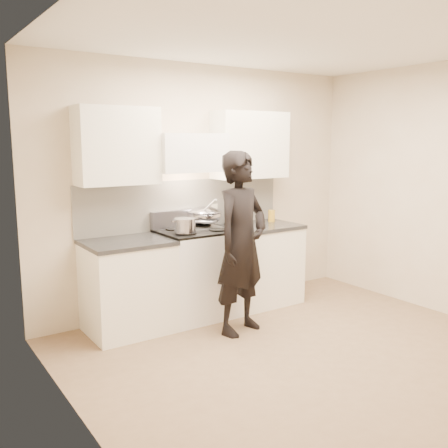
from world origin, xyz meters
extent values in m
plane|color=#886E51|center=(0.00, 0.00, 0.00)|extent=(4.00, 4.00, 0.00)
cube|color=beige|center=(0.00, 1.75, 1.35)|extent=(4.00, 0.04, 2.70)
cube|color=beige|center=(-2.00, 0.00, 1.35)|extent=(0.04, 3.50, 2.70)
cube|color=silver|center=(0.00, 0.00, 2.69)|extent=(4.00, 3.50, 0.02)
cube|color=silver|center=(-0.25, 1.74, 1.19)|extent=(2.50, 0.02, 0.53)
cube|color=#9B9AAA|center=(-0.30, 1.70, 1.03)|extent=(0.76, 0.08, 0.20)
cube|color=white|center=(-0.30, 1.55, 1.75)|extent=(0.76, 0.40, 0.40)
cylinder|color=#A1A0AF|center=(-0.30, 1.37, 1.57)|extent=(0.66, 0.02, 0.02)
cube|color=white|center=(0.53, 1.58, 1.83)|extent=(0.90, 0.33, 0.75)
cube|color=white|center=(-1.08, 1.58, 1.83)|extent=(0.80, 0.33, 0.75)
cube|color=silver|center=(0.13, 1.73, 1.10)|extent=(0.08, 0.01, 0.12)
cube|color=white|center=(-0.30, 1.43, 0.46)|extent=(0.76, 0.65, 0.92)
cube|color=black|center=(-0.30, 1.43, 0.93)|extent=(0.76, 0.65, 0.02)
cube|color=silver|center=(-0.14, 1.54, 0.95)|extent=(0.36, 0.34, 0.01)
cylinder|color=#A1A0AF|center=(-0.30, 1.13, 0.78)|extent=(0.62, 0.02, 0.02)
cylinder|color=black|center=(-0.48, 1.28, 0.95)|extent=(0.18, 0.18, 0.01)
cylinder|color=black|center=(-0.12, 1.28, 0.95)|extent=(0.18, 0.18, 0.01)
cylinder|color=black|center=(-0.48, 1.57, 0.95)|extent=(0.18, 0.18, 0.01)
cylinder|color=black|center=(-0.12, 1.57, 0.95)|extent=(0.18, 0.18, 0.01)
cube|color=white|center=(0.53, 1.43, 0.44)|extent=(0.90, 0.65, 0.88)
cube|color=black|center=(0.53, 1.43, 0.90)|extent=(0.92, 0.67, 0.04)
cube|color=white|center=(-1.08, 1.43, 0.44)|extent=(0.80, 0.65, 0.88)
cube|color=black|center=(-1.08, 1.43, 0.90)|extent=(0.82, 0.67, 0.04)
ellipsoid|color=#A1A0AF|center=(-0.10, 1.57, 1.06)|extent=(0.38, 0.38, 0.21)
torus|color=#A1A0AF|center=(-0.10, 1.57, 1.11)|extent=(0.40, 0.40, 0.02)
ellipsoid|color=beige|center=(-0.10, 1.57, 1.05)|extent=(0.22, 0.22, 0.10)
cylinder|color=silver|center=(-0.15, 1.42, 1.18)|extent=(0.06, 0.28, 0.20)
cylinder|color=#A1A0AF|center=(-0.50, 1.30, 1.03)|extent=(0.23, 0.23, 0.14)
cube|color=#A1A0AF|center=(-0.63, 1.29, 1.09)|extent=(0.05, 0.02, 0.01)
cube|color=#A1A0AF|center=(-0.37, 1.30, 1.09)|extent=(0.05, 0.02, 0.01)
cylinder|color=#9B9AAA|center=(0.31, 1.63, 1.00)|extent=(0.12, 0.12, 0.16)
cylinder|color=black|center=(0.33, 1.62, 1.08)|extent=(0.01, 0.01, 0.29)
cylinder|color=silver|center=(0.33, 1.64, 1.08)|extent=(0.01, 0.01, 0.29)
cylinder|color=#9B9AAA|center=(0.31, 1.66, 1.08)|extent=(0.01, 0.01, 0.29)
cylinder|color=black|center=(0.29, 1.65, 1.08)|extent=(0.01, 0.01, 0.29)
cylinder|color=#9B9AAA|center=(0.28, 1.63, 1.08)|extent=(0.01, 0.01, 0.29)
cylinder|color=silver|center=(0.29, 1.61, 1.08)|extent=(0.01, 0.01, 0.29)
cylinder|color=black|center=(0.30, 1.60, 1.08)|extent=(0.01, 0.01, 0.29)
cylinder|color=#9B9AAA|center=(0.32, 1.61, 1.08)|extent=(0.01, 0.01, 0.29)
cylinder|color=#E45404|center=(0.34, 1.61, 0.95)|extent=(0.03, 0.03, 0.06)
cylinder|color=#B80109|center=(0.34, 1.61, 0.99)|extent=(0.04, 0.04, 0.02)
cylinder|color=#BD8F22|center=(0.81, 1.52, 0.99)|extent=(0.08, 0.08, 0.14)
imported|color=black|center=(-0.15, 0.80, 0.89)|extent=(0.74, 0.59, 1.78)
camera|label=1|loc=(-2.94, -3.04, 1.88)|focal=40.00mm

